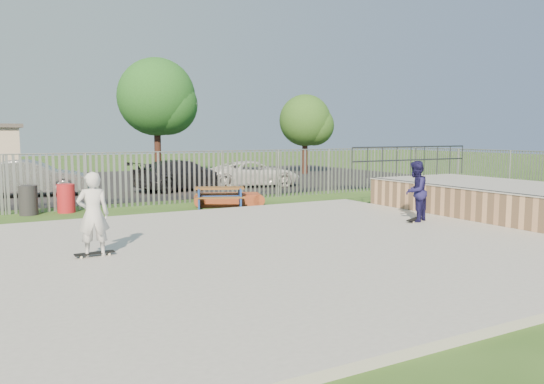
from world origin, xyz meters
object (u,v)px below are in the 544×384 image
trash_bin_grey (28,200)px  skater_navy (415,191)px  car_dark (183,175)px  car_white (254,174)px  trash_bin_red (66,198)px  car_silver (31,178)px  picnic_table (220,197)px  tree_mid (157,97)px  tree_right (305,121)px  funbox (229,200)px  skater_white (93,214)px

trash_bin_grey → skater_navy: (9.59, -7.81, 0.54)m
trash_bin_grey → skater_navy: 12.38m
car_dark → car_white: size_ratio=1.06×
trash_bin_red → car_silver: 5.69m
picnic_table → tree_mid: 15.06m
car_white → tree_right: bearing=-34.8°
car_dark → trash_bin_red: bearing=116.8°
picnic_table → car_white: bearing=75.8°
funbox → tree_right: tree_right is taller
trash_bin_red → car_silver: (-0.62, 5.64, 0.30)m
tree_mid → skater_navy: 21.03m
car_white → skater_navy: 12.67m
skater_navy → car_silver: bearing=-81.1°
picnic_table → car_silver: 9.06m
funbox → trash_bin_grey: bearing=-168.2°
car_dark → skater_navy: 12.92m
skater_white → skater_navy: bearing=-170.7°
tree_right → car_white: bearing=-138.6°
picnic_table → trash_bin_grey: (-6.23, 1.41, 0.11)m
skater_navy → trash_bin_red: bearing=-67.8°
tree_right → skater_navy: bearing=-113.5°
picnic_table → tree_mid: tree_mid is taller
car_silver → skater_white: 13.52m
tree_mid → skater_navy: tree_mid is taller
funbox → trash_bin_grey: (-6.78, 1.00, 0.27)m
trash_bin_red → car_silver: bearing=96.3°
trash_bin_grey → tree_mid: bearing=57.2°
picnic_table → tree_right: (11.52, 12.34, 3.17)m
car_white → skater_white: size_ratio=2.66×
trash_bin_red → car_dark: (5.89, 4.86, 0.25)m
picnic_table → skater_navy: bearing=-40.1°
picnic_table → tree_mid: size_ratio=0.30×
car_silver → skater_navy: 16.20m
trash_bin_red → tree_right: bearing=33.4°
trash_bin_grey → tree_right: size_ratio=0.19×
trash_bin_red → car_white: (9.62, 4.80, 0.18)m
car_dark → skater_white: 14.26m
trash_bin_red → trash_bin_grey: bearing=179.7°
car_silver → skater_navy: size_ratio=2.67×
picnic_table → skater_white: bearing=-108.7°
car_white → skater_navy: skater_navy is taller
car_dark → tree_mid: tree_mid is taller
funbox → car_dark: (0.28, 5.85, 0.52)m
funbox → skater_white: size_ratio=1.37×
trash_bin_red → tree_mid: (7.09, 12.82, 4.40)m
tree_mid → tree_right: tree_mid is taller
funbox → skater_white: bearing=-111.5°
picnic_table → trash_bin_grey: 6.39m
trash_bin_grey → skater_white: 7.92m
car_dark → tree_mid: bearing=-21.3°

